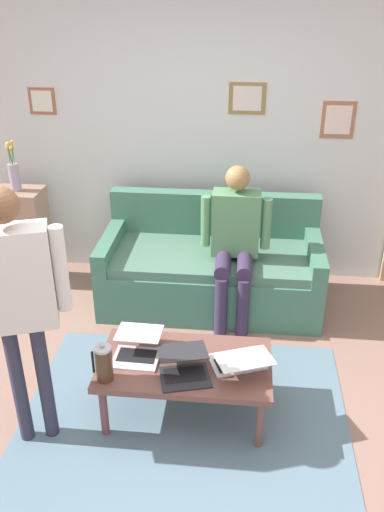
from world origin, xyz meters
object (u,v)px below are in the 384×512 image
side_shelf (24,236)px  person_seated (235,237)px  laptop_right (137,349)px  couch (211,269)px  flower_vase (14,173)px  person_standing (15,291)px  french_press (104,363)px  laptop_center (239,361)px  coffee_table (185,368)px  laptop_left (184,368)px

side_shelf → person_seated: (-1.92, 0.42, 0.29)m
laptop_right → couch: bearing=-105.2°
laptop_right → side_shelf: side_shelf is taller
flower_vase → laptop_right: bearing=130.9°
flower_vase → person_standing: size_ratio=0.27×
laptop_right → person_standing: bearing=30.3°
french_press → flower_vase: (1.20, -1.80, 0.52)m
french_press → flower_vase: size_ratio=0.59×
laptop_center → flower_vase: size_ratio=1.00×
person_seated → person_standing: bearing=52.3°
laptop_right → coffee_table: bearing=173.4°
laptop_right → person_standing: person_standing is taller
laptop_left → laptop_right: 0.35m
laptop_center → flower_vase: (2.00, -1.61, 0.59)m
french_press → coffee_table: bearing=-155.7°
flower_vase → person_standing: person_standing is taller
laptop_center → side_shelf: side_shelf is taller
laptop_right → side_shelf: 2.06m
person_standing → laptop_center: bearing=-166.9°
french_press → flower_vase: bearing=-56.3°
coffee_table → laptop_center: size_ratio=2.43×
coffee_table → french_press: bearing=24.3°
couch → person_seated: bearing=131.4°
laptop_left → person_standing: 1.08m
laptop_left → person_seated: bearing=-101.1°
coffee_table → person_seated: size_ratio=0.84×
coffee_table → couch: bearing=-92.6°
french_press → person_seated: person_seated is taller
french_press → side_shelf: bearing=-56.3°
couch → french_press: couch is taller
person_standing → flower_vase: bearing=-67.6°
couch → laptop_center: size_ratio=4.13×
couch → flower_vase: flower_vase is taller
laptop_center → flower_vase: flower_vase is taller
laptop_left → flower_vase: 2.46m
couch → laptop_center: bearing=100.9°
laptop_left → side_shelf: bearing=-45.8°
coffee_table → person_standing: person_standing is taller
laptop_right → person_standing: size_ratio=0.21×
laptop_left → laptop_center: size_ratio=0.88×
person_standing → laptop_right: bearing=-149.7°
side_shelf → person_seated: 1.99m
couch → french_press: (0.52, 1.61, 0.22)m
side_shelf → person_standing: 2.14m
french_press → flower_vase: flower_vase is taller
laptop_right → flower_vase: (1.35, -1.56, 0.59)m
side_shelf → flower_vase: flower_vase is taller
laptop_left → person_seated: person_seated is taller
side_shelf → flower_vase: 0.60m
laptop_left → laptop_right: laptop_left is taller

